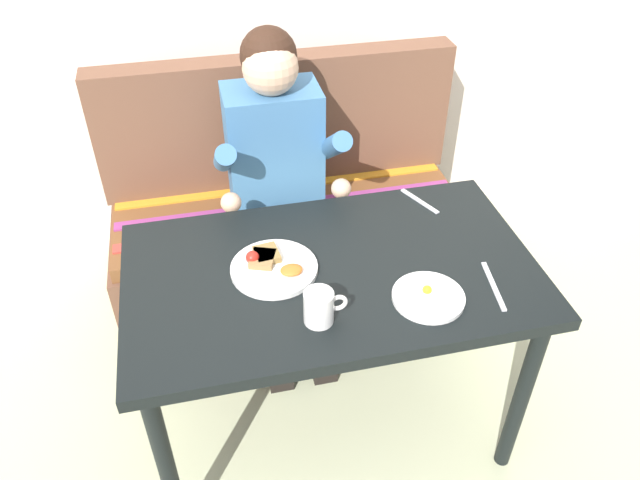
% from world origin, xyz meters
% --- Properties ---
extents(ground_plane, '(8.00, 8.00, 0.00)m').
position_xyz_m(ground_plane, '(0.00, 0.00, 0.00)').
color(ground_plane, beige).
extents(table, '(1.20, 0.70, 0.73)m').
position_xyz_m(table, '(0.00, 0.00, 0.65)').
color(table, black).
rests_on(table, ground).
extents(couch, '(1.44, 0.56, 1.00)m').
position_xyz_m(couch, '(0.00, 0.76, 0.33)').
color(couch, brown).
rests_on(couch, ground).
extents(person, '(0.45, 0.61, 1.21)m').
position_xyz_m(person, '(-0.06, 0.59, 0.74)').
color(person, teal).
rests_on(person, ground).
extents(plate_breakfast, '(0.25, 0.25, 0.05)m').
position_xyz_m(plate_breakfast, '(-0.17, 0.03, 0.74)').
color(plate_breakfast, white).
rests_on(plate_breakfast, table).
extents(plate_eggs, '(0.20, 0.20, 0.04)m').
position_xyz_m(plate_eggs, '(0.23, -0.18, 0.74)').
color(plate_eggs, white).
rests_on(plate_eggs, table).
extents(coffee_mug, '(0.12, 0.08, 0.10)m').
position_xyz_m(coffee_mug, '(-0.08, -0.20, 0.78)').
color(coffee_mug, white).
rests_on(coffee_mug, table).
extents(fork, '(0.08, 0.16, 0.00)m').
position_xyz_m(fork, '(0.37, 0.26, 0.73)').
color(fork, silver).
rests_on(fork, table).
extents(knife, '(0.04, 0.20, 0.00)m').
position_xyz_m(knife, '(0.43, -0.18, 0.73)').
color(knife, silver).
rests_on(knife, table).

